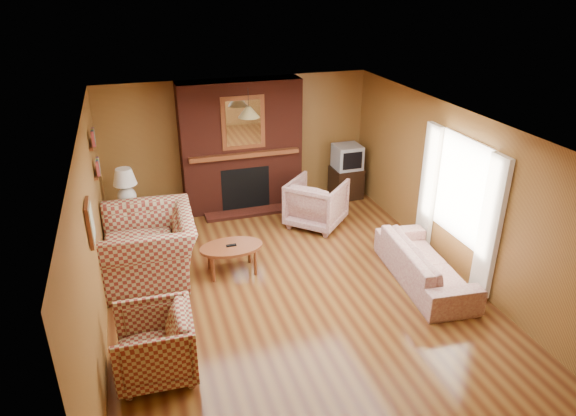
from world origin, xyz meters
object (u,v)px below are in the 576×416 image
object	(u,v)px
crt_tv	(347,157)
floral_sofa	(425,263)
floral_armchair	(316,203)
tv_stand	(346,182)
side_table	(130,219)
plaid_loveseat	(150,246)
table_lamp	(125,185)
plaid_armchair	(154,345)
fireplace	(241,147)
coffee_table	(231,249)

from	to	relation	value
crt_tv	floral_sofa	bearing A→B (deg)	-92.69
floral_sofa	floral_armchair	distance (m)	2.36
floral_sofa	tv_stand	bearing A→B (deg)	2.77
floral_sofa	side_table	distance (m)	4.91
plaid_loveseat	floral_sofa	distance (m)	3.99
floral_armchair	tv_stand	bearing A→B (deg)	-90.61
plaid_loveseat	crt_tv	distance (m)	4.33
table_lamp	side_table	bearing A→B (deg)	0.00
side_table	plaid_armchair	bearing A→B (deg)	-87.63
floral_armchair	side_table	world-z (taller)	floral_armchair
side_table	crt_tv	distance (m)	4.20
tv_stand	side_table	bearing A→B (deg)	-178.46
floral_sofa	plaid_loveseat	bearing A→B (deg)	75.71
fireplace	table_lamp	world-z (taller)	fireplace
coffee_table	side_table	distance (m)	2.25
table_lamp	tv_stand	distance (m)	4.21
table_lamp	crt_tv	xyz separation A→B (m)	(4.15, 0.34, -0.05)
plaid_armchair	crt_tv	distance (m)	5.65
coffee_table	side_table	xyz separation A→B (m)	(-1.40, 1.76, -0.12)
coffee_table	table_lamp	world-z (taller)	table_lamp
plaid_loveseat	floral_sofa	size ratio (longest dim) A/B	0.75
fireplace	floral_sofa	world-z (taller)	fireplace
floral_sofa	floral_armchair	world-z (taller)	floral_armchair
plaid_loveseat	side_table	world-z (taller)	plaid_loveseat
fireplace	plaid_armchair	world-z (taller)	fireplace
plaid_loveseat	plaid_armchair	world-z (taller)	plaid_loveseat
fireplace	plaid_armchair	distance (m)	4.66
floral_armchair	tv_stand	size ratio (longest dim) A/B	1.51
floral_armchair	crt_tv	distance (m)	1.47
plaid_loveseat	table_lamp	bearing A→B (deg)	-168.70
crt_tv	fireplace	bearing A→B (deg)	174.70
plaid_armchair	crt_tv	xyz separation A→B (m)	(4.00, 3.96, 0.45)
tv_stand	floral_sofa	bearing A→B (deg)	-95.97
floral_sofa	coffee_table	bearing A→B (deg)	72.94
fireplace	floral_armchair	size ratio (longest dim) A/B	2.61
plaid_armchair	tv_stand	distance (m)	5.64
side_table	table_lamp	distance (m)	0.63
fireplace	table_lamp	xyz separation A→B (m)	(-2.10, -0.53, -0.28)
coffee_table	side_table	size ratio (longest dim) A/B	1.74
crt_tv	tv_stand	bearing A→B (deg)	90.00
crt_tv	table_lamp	bearing A→B (deg)	-175.26
side_table	table_lamp	bearing A→B (deg)	0.00
plaid_armchair	table_lamp	world-z (taller)	table_lamp
crt_tv	coffee_table	bearing A→B (deg)	-142.57
plaid_loveseat	floral_sofa	bearing A→B (deg)	72.07
fireplace	crt_tv	world-z (taller)	fireplace
plaid_loveseat	tv_stand	world-z (taller)	plaid_loveseat
floral_armchair	plaid_loveseat	bearing A→B (deg)	60.86
plaid_armchair	floral_armchair	distance (m)	4.22
plaid_loveseat	coffee_table	bearing A→B (deg)	78.70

